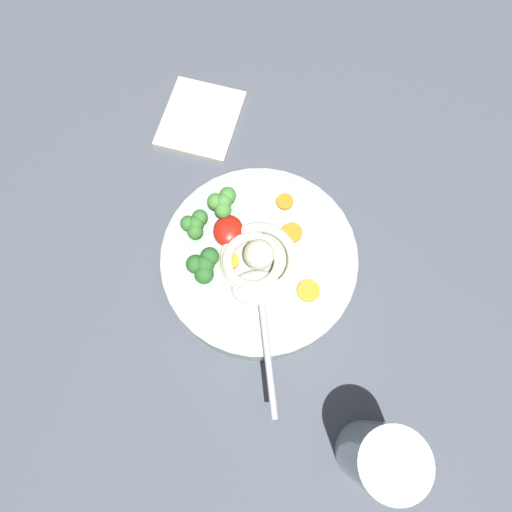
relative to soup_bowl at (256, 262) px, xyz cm
name	(u,v)px	position (x,y,z in cm)	size (l,w,h in cm)	color
table_slab	(260,265)	(-1.10, 0.40, -4.90)	(100.52, 100.52, 4.26)	#474C56
soup_bowl	(256,262)	(0.00, 0.00, 0.00)	(24.74, 24.74, 5.37)	#9EB2A3
noodle_pile	(256,258)	(0.72, 0.03, 3.93)	(10.65, 10.44, 4.28)	beige
soup_spoon	(261,299)	(5.61, 1.09, 3.39)	(17.53, 6.73, 1.60)	#B7B7BC
chili_sauce_dollop	(228,230)	(-2.75, -3.73, 3.53)	(4.15, 3.74, 1.87)	#B2190F
broccoli_floret_beside_noodles	(195,224)	(-2.86, -7.80, 4.51)	(3.87, 3.33, 3.06)	#7A9E60
broccoli_floret_beside_chili	(223,202)	(-6.03, -4.70, 4.63)	(4.12, 3.54, 3.25)	#7A9E60
broccoli_floret_center	(204,265)	(2.38, -6.04, 4.84)	(4.53, 3.90, 3.58)	#7A9E60
carrot_slice_rear	(308,291)	(3.94, 6.72, 2.80)	(2.76, 2.76, 0.40)	orange
carrot_slice_extra_b	(285,202)	(-7.58, 3.10, 2.86)	(2.19, 2.19, 0.53)	orange
carrot_slice_left	(292,233)	(-3.38, 4.26, 2.89)	(2.60, 2.60, 0.58)	orange
carrot_slice_extra_a	(230,261)	(1.03, -3.15, 2.93)	(2.25, 2.25, 0.67)	orange
drinking_glass	(379,457)	(21.82, 15.02, 3.71)	(7.28, 7.28, 12.97)	silver
folded_napkin	(201,119)	(-22.62, -10.32, -2.37)	(12.45, 10.99, 0.80)	beige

